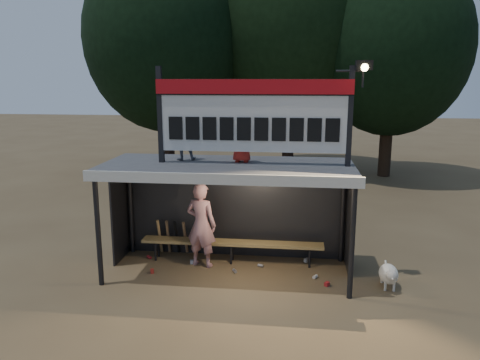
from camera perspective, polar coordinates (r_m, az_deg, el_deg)
name	(u,v)px	position (r m, az deg, el deg)	size (l,w,h in m)	color
ground	(228,272)	(10.02, -1.44, -11.14)	(80.00, 80.00, 0.00)	brown
player	(201,225)	(10.06, -4.74, -5.46)	(0.67, 0.44, 1.84)	silver
child_a	(183,135)	(9.76, -6.94, 5.47)	(0.51, 0.39, 1.04)	slate
child_b	(242,138)	(9.42, 0.23, 5.10)	(0.47, 0.31, 0.97)	#B2241B
dugout_shelter	(230,184)	(9.67, -1.29, -0.48)	(5.10, 2.08, 2.32)	#414144
scoreboard_assembly	(256,113)	(9.14, 1.94, 8.14)	(4.10, 0.27, 1.99)	black
bench	(232,243)	(10.37, -1.01, -7.73)	(4.00, 0.35, 0.48)	#997E48
tree_left	(165,39)	(19.88, -9.14, 16.62)	(6.46, 6.46, 9.27)	black
tree_mid	(291,24)	(20.71, 6.19, 18.34)	(7.22, 7.22, 10.36)	black
tree_right	(392,46)	(19.96, 18.06, 15.23)	(6.08, 6.08, 8.72)	black
dog	(389,274)	(9.66, 17.69, -10.89)	(0.36, 0.81, 0.49)	white
bats	(172,237)	(10.89, -8.23, -6.88)	(0.67, 0.35, 0.84)	#A07B4A
litter	(241,268)	(10.11, 0.09, -10.69)	(4.02, 1.30, 0.08)	#A7251C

